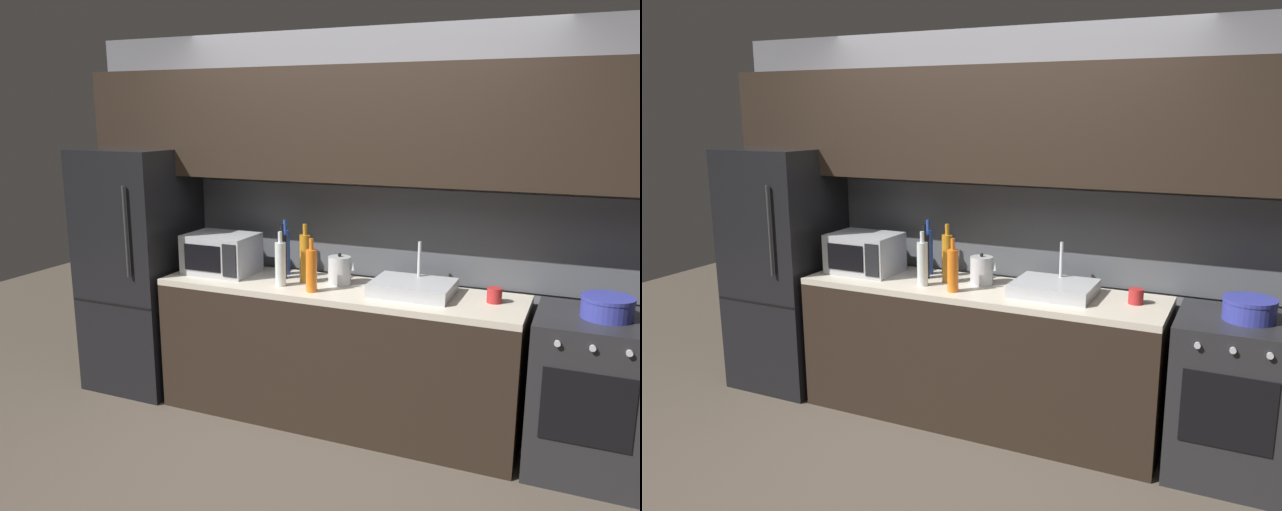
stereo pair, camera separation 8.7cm
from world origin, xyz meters
TOP-DOWN VIEW (x-y plane):
  - ground_plane at (0.00, 0.00)m, footprint 10.00×10.00m
  - back_wall at (0.00, 1.20)m, footprint 4.06×0.44m
  - counter_run at (0.00, 0.90)m, footprint 2.32×0.60m
  - refrigerator at (-1.54, 0.90)m, footprint 0.68×0.69m
  - oven_range at (1.50, 0.90)m, footprint 0.60×0.62m
  - microwave at (-0.86, 0.92)m, footprint 0.46×0.35m
  - sink_basin at (0.48, 0.93)m, footprint 0.48×0.38m
  - kettle at (-0.01, 0.97)m, footprint 0.18×0.15m
  - wine_bottle_amber at (-0.24, 0.93)m, footprint 0.07×0.07m
  - wine_bottle_orange at (-0.10, 0.73)m, footprint 0.07×0.07m
  - wine_bottle_clear at (-0.34, 0.78)m, footprint 0.07×0.07m
  - wine_bottle_dark at (-0.41, 0.95)m, footprint 0.06×0.06m
  - wine_bottle_blue at (-0.44, 1.06)m, footprint 0.06×0.06m
  - mug_red at (0.96, 0.95)m, footprint 0.09×0.09m
  - cooking_pot at (1.55, 0.90)m, footprint 0.27×0.27m

SIDE VIEW (x-z plane):
  - ground_plane at x=0.00m, z-range 0.00..0.00m
  - counter_run at x=0.00m, z-range 0.00..0.90m
  - oven_range at x=1.50m, z-range 0.00..0.90m
  - refrigerator at x=-1.54m, z-range 0.00..1.73m
  - sink_basin at x=0.48m, z-range 0.79..1.09m
  - mug_red at x=0.96m, z-range 0.90..0.99m
  - cooking_pot at x=1.55m, z-range 0.90..1.02m
  - kettle at x=-0.01m, z-range 0.89..1.09m
  - microwave at x=-0.86m, z-range 0.90..1.17m
  - wine_bottle_orange at x=-0.10m, z-range 0.87..1.20m
  - wine_bottle_clear at x=-0.34m, z-range 0.87..1.22m
  - wine_bottle_dark at x=-0.41m, z-range 0.87..1.23m
  - wine_bottle_blue at x=-0.44m, z-range 0.87..1.24m
  - wine_bottle_amber at x=-0.24m, z-range 0.87..1.25m
  - back_wall at x=0.00m, z-range 0.30..2.80m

